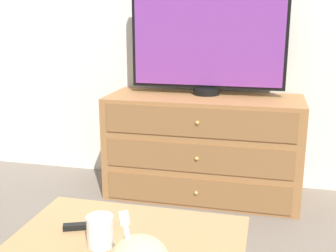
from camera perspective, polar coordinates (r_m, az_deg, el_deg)
name	(u,v)px	position (r m, az deg, el deg)	size (l,w,h in m)	color
ground_plane	(193,178)	(3.14, 3.36, -7.03)	(12.00, 12.00, 0.00)	#70665B
dresser	(203,147)	(2.76, 4.76, -2.82)	(1.24, 0.50, 0.66)	#9E6B3D
tv	(208,39)	(2.72, 5.40, 11.71)	(0.99, 0.17, 0.70)	black
drink_cup	(100,233)	(1.30, -9.16, -14.09)	(0.08, 0.08, 0.09)	beige
remote_control	(88,226)	(1.42, -10.74, -13.13)	(0.16, 0.08, 0.02)	black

